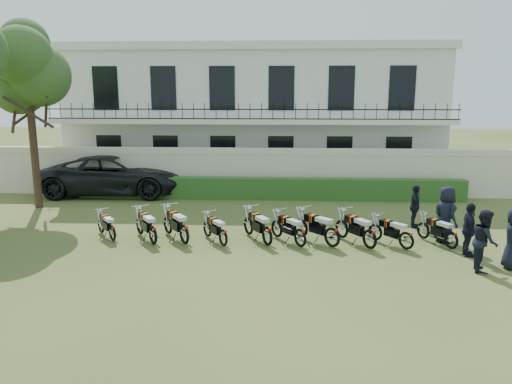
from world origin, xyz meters
TOP-DOWN VIEW (x-y plane):
  - ground at (0.00, 0.00)m, footprint 100.00×100.00m
  - perimeter_wall at (0.00, 8.00)m, footprint 30.00×0.35m
  - hedge at (1.00, 7.20)m, footprint 18.00×0.60m
  - building at (0.00, 13.96)m, footprint 20.40×9.60m
  - tree_west_near at (-8.96, 5.00)m, footprint 3.40×3.20m
  - motorcycle_0 at (-4.15, 0.31)m, footprint 1.11×1.39m
  - motorcycle_1 at (-2.66, -0.04)m, footprint 1.19×1.71m
  - motorcycle_2 at (-1.64, 0.05)m, footprint 1.27×1.76m
  - motorcycle_3 at (-0.34, -0.06)m, footprint 1.05×1.52m
  - motorcycle_4 at (1.10, 0.05)m, footprint 1.10×1.80m
  - motorcycle_5 at (2.18, -0.04)m, footprint 1.20×1.60m
  - motorcycle_6 at (3.21, -0.00)m, footprint 1.50×1.57m
  - motorcycle_7 at (4.40, -0.13)m, footprint 1.18×1.77m
  - motorcycle_8 at (5.57, -0.11)m, footprint 1.27×1.42m
  - motorcycle_9 at (7.02, 0.02)m, footprint 0.95×1.65m
  - suv at (-6.55, 7.91)m, footprint 7.07×3.49m
  - officer_1 at (7.29, -1.86)m, footprint 0.85×0.99m
  - officer_2 at (7.31, -0.61)m, footprint 0.49×1.02m
  - officer_3 at (7.07, 0.85)m, footprint 0.89×1.08m
  - officer_4 at (7.07, 0.97)m, footprint 0.69×0.86m
  - officer_5 at (6.51, 2.60)m, footprint 0.50×0.98m

SIDE VIEW (x-z plane):
  - ground at x=0.00m, z-range 0.00..0.00m
  - motorcycle_0 at x=-4.15m, z-range -0.04..0.89m
  - motorcycle_3 at x=-0.34m, z-range -0.04..0.93m
  - motorcycle_8 at x=5.57m, z-range -0.04..0.95m
  - motorcycle_9 at x=7.02m, z-range -0.04..0.95m
  - motorcycle_5 at x=2.18m, z-range -0.04..1.00m
  - hedge at x=1.00m, z-range 0.00..1.00m
  - motorcycle_1 at x=-2.66m, z-range -0.04..1.05m
  - motorcycle_4 at x=1.10m, z-range -0.04..1.06m
  - motorcycle_7 at x=4.40m, z-range -0.04..1.07m
  - motorcycle_6 at x=3.21m, z-range -0.04..1.08m
  - motorcycle_2 at x=-1.64m, z-range -0.04..1.09m
  - officer_5 at x=6.51m, z-range 0.00..1.60m
  - officer_2 at x=7.31m, z-range 0.00..1.68m
  - officer_4 at x=7.07m, z-range 0.00..1.68m
  - officer_1 at x=7.29m, z-range 0.00..1.78m
  - officer_3 at x=7.07m, z-range 0.00..1.91m
  - suv at x=-6.55m, z-range 0.00..1.93m
  - perimeter_wall at x=0.00m, z-range 0.02..2.32m
  - building at x=0.00m, z-range 0.01..7.41m
  - tree_west_near at x=-8.96m, z-range 1.94..9.84m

